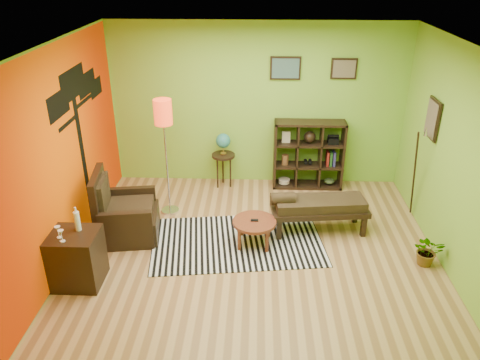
{
  "coord_description": "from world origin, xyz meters",
  "views": [
    {
      "loc": [
        0.01,
        -5.47,
        3.75
      ],
      "look_at": [
        -0.21,
        0.07,
        1.05
      ],
      "focal_mm": 35.0,
      "sensor_mm": 36.0,
      "label": 1
    }
  ],
  "objects_px": {
    "side_cabinet": "(76,258)",
    "bench": "(317,206)",
    "potted_plant": "(427,254)",
    "globe_table": "(223,147)",
    "armchair": "(124,217)",
    "coffee_table": "(254,224)",
    "floor_lamp": "(164,123)",
    "cube_shelf": "(309,155)"
  },
  "relations": [
    {
      "from": "side_cabinet",
      "to": "potted_plant",
      "type": "xyz_separation_m",
      "value": [
        4.48,
        0.54,
        -0.19
      ]
    },
    {
      "from": "side_cabinet",
      "to": "globe_table",
      "type": "relative_size",
      "value": 1.04
    },
    {
      "from": "potted_plant",
      "to": "globe_table",
      "type": "bearing_deg",
      "value": 142.02
    },
    {
      "from": "armchair",
      "to": "bench",
      "type": "height_order",
      "value": "armchair"
    },
    {
      "from": "bench",
      "to": "potted_plant",
      "type": "distance_m",
      "value": 1.61
    },
    {
      "from": "coffee_table",
      "to": "side_cabinet",
      "type": "relative_size",
      "value": 0.6
    },
    {
      "from": "potted_plant",
      "to": "cube_shelf",
      "type": "bearing_deg",
      "value": 121.05
    },
    {
      "from": "cube_shelf",
      "to": "globe_table",
      "type": "bearing_deg",
      "value": -178.24
    },
    {
      "from": "side_cabinet",
      "to": "bench",
      "type": "bearing_deg",
      "value": 23.26
    },
    {
      "from": "bench",
      "to": "floor_lamp",
      "type": "bearing_deg",
      "value": 167.9
    },
    {
      "from": "side_cabinet",
      "to": "bench",
      "type": "xyz_separation_m",
      "value": [
        3.1,
        1.33,
        0.06
      ]
    },
    {
      "from": "floor_lamp",
      "to": "cube_shelf",
      "type": "relative_size",
      "value": 1.54
    },
    {
      "from": "side_cabinet",
      "to": "globe_table",
      "type": "xyz_separation_m",
      "value": [
        1.63,
        2.77,
        0.39
      ]
    },
    {
      "from": "armchair",
      "to": "globe_table",
      "type": "bearing_deg",
      "value": 51.8
    },
    {
      "from": "globe_table",
      "to": "potted_plant",
      "type": "distance_m",
      "value": 3.67
    },
    {
      "from": "globe_table",
      "to": "floor_lamp",
      "type": "bearing_deg",
      "value": -129.85
    },
    {
      "from": "coffee_table",
      "to": "side_cabinet",
      "type": "xyz_separation_m",
      "value": [
        -2.19,
        -0.94,
        0.03
      ]
    },
    {
      "from": "side_cabinet",
      "to": "coffee_table",
      "type": "bearing_deg",
      "value": 23.34
    },
    {
      "from": "coffee_table",
      "to": "floor_lamp",
      "type": "xyz_separation_m",
      "value": [
        -1.36,
        0.87,
        1.17
      ]
    },
    {
      "from": "side_cabinet",
      "to": "potted_plant",
      "type": "distance_m",
      "value": 4.52
    },
    {
      "from": "side_cabinet",
      "to": "potted_plant",
      "type": "relative_size",
      "value": 2.39
    },
    {
      "from": "side_cabinet",
      "to": "cube_shelf",
      "type": "xyz_separation_m",
      "value": [
        3.11,
        2.82,
        0.24
      ]
    },
    {
      "from": "coffee_table",
      "to": "floor_lamp",
      "type": "bearing_deg",
      "value": 147.3
    },
    {
      "from": "side_cabinet",
      "to": "cube_shelf",
      "type": "height_order",
      "value": "cube_shelf"
    },
    {
      "from": "armchair",
      "to": "floor_lamp",
      "type": "bearing_deg",
      "value": 54.07
    },
    {
      "from": "cube_shelf",
      "to": "side_cabinet",
      "type": "bearing_deg",
      "value": -137.84
    },
    {
      "from": "armchair",
      "to": "cube_shelf",
      "type": "bearing_deg",
      "value": 31.6
    },
    {
      "from": "coffee_table",
      "to": "armchair",
      "type": "xyz_separation_m",
      "value": [
        -1.89,
        0.14,
        -0.02
      ]
    },
    {
      "from": "armchair",
      "to": "globe_table",
      "type": "xyz_separation_m",
      "value": [
        1.33,
        1.69,
        0.44
      ]
    },
    {
      "from": "floor_lamp",
      "to": "globe_table",
      "type": "height_order",
      "value": "floor_lamp"
    },
    {
      "from": "side_cabinet",
      "to": "bench",
      "type": "height_order",
      "value": "side_cabinet"
    },
    {
      "from": "coffee_table",
      "to": "potted_plant",
      "type": "distance_m",
      "value": 2.33
    },
    {
      "from": "bench",
      "to": "potted_plant",
      "type": "xyz_separation_m",
      "value": [
        1.39,
        -0.79,
        -0.25
      ]
    },
    {
      "from": "coffee_table",
      "to": "bench",
      "type": "xyz_separation_m",
      "value": [
        0.91,
        0.39,
        0.09
      ]
    },
    {
      "from": "coffee_table",
      "to": "cube_shelf",
      "type": "relative_size",
      "value": 0.51
    },
    {
      "from": "globe_table",
      "to": "bench",
      "type": "xyz_separation_m",
      "value": [
        1.47,
        -1.44,
        -0.33
      ]
    },
    {
      "from": "globe_table",
      "to": "cube_shelf",
      "type": "bearing_deg",
      "value": 1.76
    },
    {
      "from": "armchair",
      "to": "cube_shelf",
      "type": "height_order",
      "value": "cube_shelf"
    },
    {
      "from": "armchair",
      "to": "side_cabinet",
      "type": "xyz_separation_m",
      "value": [
        -0.3,
        -1.09,
        0.05
      ]
    },
    {
      "from": "floor_lamp",
      "to": "cube_shelf",
      "type": "height_order",
      "value": "floor_lamp"
    },
    {
      "from": "floor_lamp",
      "to": "bench",
      "type": "xyz_separation_m",
      "value": [
        2.27,
        -0.49,
        -1.08
      ]
    },
    {
      "from": "bench",
      "to": "armchair",
      "type": "bearing_deg",
      "value": -175.04
    }
  ]
}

